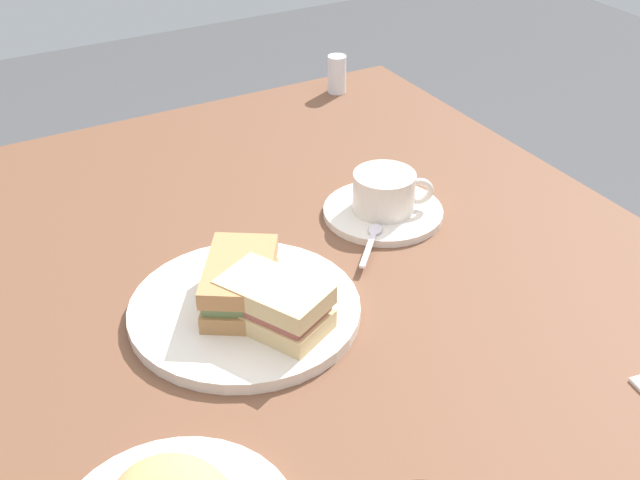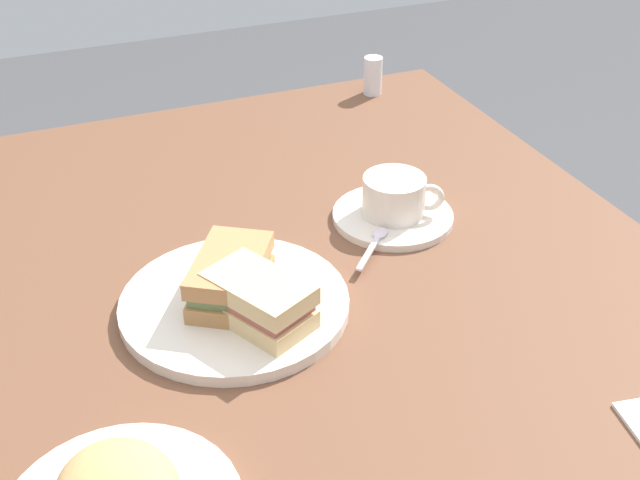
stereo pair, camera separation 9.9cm
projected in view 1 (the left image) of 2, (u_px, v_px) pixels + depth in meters
The scene contains 8 objects.
dining_table at pixel (312, 333), 1.05m from camera, with size 1.04×0.87×0.74m.
sandwich_plate at pixel (245, 310), 0.92m from camera, with size 0.26×0.26×0.01m, color silver.
sandwich_front at pixel (240, 282), 0.90m from camera, with size 0.14×0.13×0.05m.
sandwich_back at pixel (274, 304), 0.87m from camera, with size 0.13×0.11×0.05m.
coffee_saucer at pixel (383, 212), 1.10m from camera, with size 0.16×0.16×0.01m, color silver.
coffee_cup at pixel (385, 190), 1.08m from camera, with size 0.08×0.10×0.05m.
spoon at pixel (372, 237), 1.03m from camera, with size 0.08×0.08×0.01m.
salt_shaker at pixel (337, 74), 1.43m from camera, with size 0.03×0.03×0.07m, color silver.
Camera 1 is at (0.72, -0.39, 1.31)m, focal length 46.47 mm.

